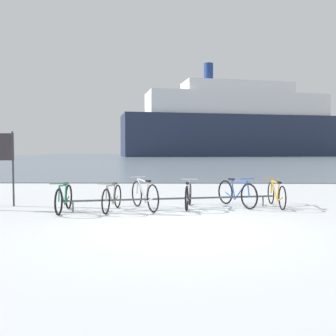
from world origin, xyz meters
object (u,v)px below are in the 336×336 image
object	(u,v)px
bicycle_1	(112,198)
ferry_ship	(241,126)
bicycle_5	(276,194)
info_sign	(4,155)
bicycle_3	(188,195)
bicycle_4	(237,193)
bicycle_2	(144,195)
bicycle_0	(64,198)

from	to	relation	value
bicycle_1	ferry_ship	world-z (taller)	ferry_ship
bicycle_5	info_sign	bearing A→B (deg)	-179.98
bicycle_3	bicycle_4	world-z (taller)	bicycle_4
bicycle_2	bicycle_3	bearing A→B (deg)	12.71
bicycle_5	ferry_ship	size ratio (longest dim) A/B	0.03
bicycle_4	ferry_ship	xyz separation A→B (m)	(13.54, 77.36, 6.68)
bicycle_2	bicycle_5	distance (m)	3.62
bicycle_2	info_sign	size ratio (longest dim) A/B	0.78
bicycle_1	bicycle_2	xyz separation A→B (m)	(0.81, 0.26, 0.04)
bicycle_0	ferry_ship	bearing A→B (deg)	77.04
bicycle_0	info_sign	size ratio (longest dim) A/B	0.79
bicycle_2	info_sign	xyz separation A→B (m)	(-3.92, 0.50, 1.03)
ferry_ship	bicycle_1	bearing A→B (deg)	-102.17
bicycle_3	bicycle_5	world-z (taller)	same
bicycle_0	bicycle_4	bearing A→B (deg)	12.36
bicycle_0	info_sign	bearing A→B (deg)	153.38
bicycle_1	bicycle_4	distance (m)	3.40
bicycle_2	bicycle_4	bearing A→B (deg)	11.70
info_sign	bicycle_0	bearing A→B (deg)	-26.62
bicycle_2	bicycle_4	world-z (taller)	bicycle_2
bicycle_1	bicycle_5	distance (m)	4.46
bicycle_0	bicycle_1	size ratio (longest dim) A/B	0.98
bicycle_1	bicycle_2	size ratio (longest dim) A/B	1.04
ferry_ship	bicycle_2	bearing A→B (deg)	-101.64
bicycle_0	bicycle_3	size ratio (longest dim) A/B	1.00
bicycle_0	bicycle_5	xyz separation A→B (m)	(5.57, 0.97, 0.00)
bicycle_3	ferry_ship	size ratio (longest dim) A/B	0.03
bicycle_0	bicycle_5	distance (m)	5.65
ferry_ship	info_sign	bearing A→B (deg)	-104.46
info_sign	bicycle_1	bearing A→B (deg)	-13.84
bicycle_4	bicycle_5	world-z (taller)	bicycle_4
bicycle_4	ferry_ship	bearing A→B (deg)	80.08
bicycle_0	bicycle_2	world-z (taller)	bicycle_2
bicycle_5	ferry_ship	world-z (taller)	ferry_ship
bicycle_0	info_sign	xyz separation A→B (m)	(-1.93, 0.97, 1.06)
bicycle_2	bicycle_4	xyz separation A→B (m)	(2.50, 0.52, -0.01)
bicycle_2	bicycle_3	world-z (taller)	bicycle_2
bicycle_1	bicycle_2	distance (m)	0.85
bicycle_1	bicycle_0	bearing A→B (deg)	-170.30
bicycle_1	bicycle_5	world-z (taller)	bicycle_5
bicycle_5	ferry_ship	bearing A→B (deg)	80.85
bicycle_2	ferry_ship	size ratio (longest dim) A/B	0.03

